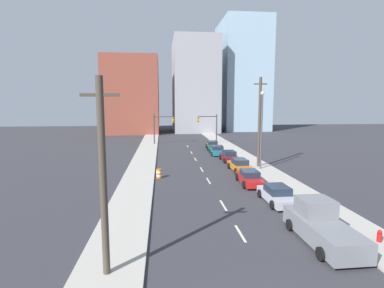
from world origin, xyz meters
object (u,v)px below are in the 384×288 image
(pickup_truck_gray, at_px, (321,226))
(sedan_teal, at_px, (217,150))
(street_lamp, at_px, (262,125))
(traffic_barrel, at_px, (159,174))
(sedan_red, at_px, (250,178))
(fire_hydrant, at_px, (379,237))
(utility_pole_right_mid, at_px, (259,122))
(traffic_signal_left, at_px, (160,125))
(traffic_signal_right, at_px, (211,125))
(sedan_orange, at_px, (240,165))
(sedan_green, at_px, (212,145))
(utility_pole_left_near, at_px, (103,178))
(sedan_maroon, at_px, (229,156))
(sedan_silver, at_px, (277,195))

(pickup_truck_gray, relative_size, sedan_teal, 1.28)
(street_lamp, height_order, sedan_teal, street_lamp)
(traffic_barrel, distance_m, sedan_red, 9.38)
(fire_hydrant, relative_size, sedan_teal, 0.18)
(utility_pole_right_mid, bearing_deg, traffic_signal_left, 118.33)
(utility_pole_right_mid, height_order, street_lamp, utility_pole_right_mid)
(traffic_signal_left, xyz_separation_m, pickup_truck_gray, (9.24, -42.02, -2.76))
(traffic_signal_right, height_order, fire_hydrant, traffic_signal_right)
(traffic_barrel, bearing_deg, sedan_orange, 14.15)
(traffic_signal_left, bearing_deg, sedan_teal, -55.08)
(utility_pole_right_mid, relative_size, traffic_barrel, 11.44)
(traffic_signal_right, distance_m, sedan_green, 7.84)
(fire_hydrant, relative_size, pickup_truck_gray, 0.14)
(utility_pole_left_near, height_order, fire_hydrant, utility_pole_left_near)
(sedan_teal, relative_size, sedan_green, 1.01)
(utility_pole_left_near, distance_m, sedan_green, 38.98)
(utility_pole_left_near, xyz_separation_m, traffic_barrel, (2.19, 17.94, -4.11))
(traffic_signal_right, xyz_separation_m, street_lamp, (2.09, -23.58, 1.58))
(traffic_barrel, height_order, sedan_teal, sedan_teal)
(sedan_maroon, bearing_deg, sedan_green, 91.09)
(sedan_orange, distance_m, sedan_green, 16.88)
(street_lamp, height_order, sedan_orange, street_lamp)
(traffic_signal_left, relative_size, fire_hydrant, 6.82)
(utility_pole_right_mid, bearing_deg, traffic_barrel, -161.32)
(traffic_signal_right, bearing_deg, pickup_truck_gray, -90.77)
(traffic_signal_right, distance_m, pickup_truck_gray, 42.11)
(sedan_silver, bearing_deg, street_lamp, 77.50)
(traffic_signal_right, relative_size, street_lamp, 0.62)
(sedan_silver, bearing_deg, pickup_truck_gray, -91.34)
(traffic_signal_left, xyz_separation_m, sedan_silver, (9.36, -35.26, -3.05))
(street_lamp, distance_m, fire_hydrant, 19.70)
(sedan_green, bearing_deg, sedan_red, -87.43)
(fire_hydrant, xyz_separation_m, sedan_teal, (-3.53, 30.10, 0.21))
(traffic_signal_right, distance_m, sedan_teal, 12.98)
(traffic_signal_right, xyz_separation_m, fire_hydrant, (2.50, -42.67, -3.27))
(traffic_signal_right, relative_size, sedan_silver, 1.24)
(traffic_signal_left, distance_m, utility_pole_right_mid, 25.43)
(traffic_signal_left, bearing_deg, sedan_red, -73.51)
(utility_pole_left_near, xyz_separation_m, utility_pole_right_mid, (14.23, 22.01, 0.98))
(pickup_truck_gray, bearing_deg, sedan_maroon, 89.04)
(traffic_signal_right, bearing_deg, sedan_maroon, -91.27)
(street_lamp, bearing_deg, fire_hydrant, -88.74)
(sedan_green, bearing_deg, traffic_signal_left, 144.21)
(street_lamp, bearing_deg, pickup_truck_gray, -98.18)
(utility_pole_left_near, relative_size, sedan_maroon, 2.07)
(sedan_maroon, bearing_deg, street_lamp, -67.66)
(fire_hydrant, xyz_separation_m, sedan_green, (-3.36, 35.49, 0.25))
(utility_pole_right_mid, xyz_separation_m, sedan_red, (-3.25, -7.35, -4.93))
(traffic_signal_right, distance_m, traffic_barrel, 28.34)
(traffic_barrel, bearing_deg, traffic_signal_right, 69.62)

